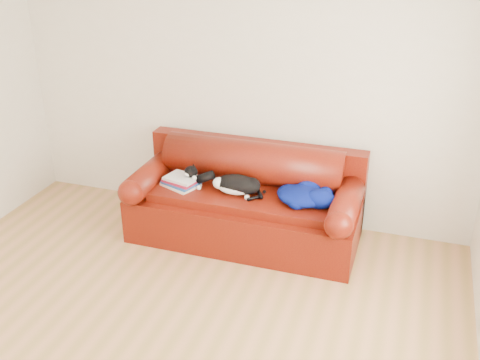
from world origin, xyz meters
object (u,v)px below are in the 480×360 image
object	(u,v)px
sofa_base	(245,216)
blanket	(305,195)
book_stack	(181,181)
cat	(236,185)

from	to	relation	value
sofa_base	blanket	distance (m)	0.66
blanket	sofa_base	bearing A→B (deg)	174.82
book_stack	cat	size ratio (longest dim) A/B	0.64
cat	blanket	bearing A→B (deg)	0.10
sofa_base	blanket	xyz separation A→B (m)	(0.57, -0.05, 0.33)
book_stack	cat	world-z (taller)	cat
book_stack	sofa_base	bearing A→B (deg)	9.47
sofa_base	cat	world-z (taller)	cat
book_stack	blanket	bearing A→B (deg)	2.33
sofa_base	cat	distance (m)	0.36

